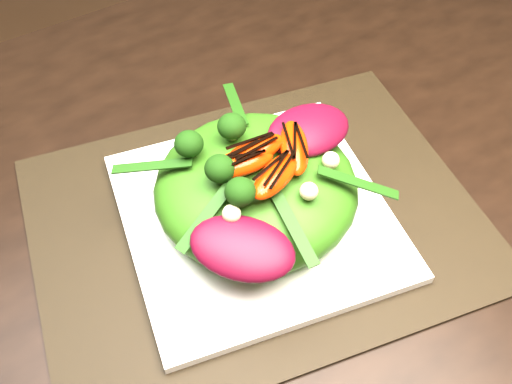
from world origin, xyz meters
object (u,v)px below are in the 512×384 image
dining_table (60,336)px  plate_base (256,215)px  salad_bowl (256,207)px  placemat (256,219)px  lettuce_mound (256,187)px  orange_segment (243,150)px

dining_table → plate_base: (0.22, 0.00, 0.03)m
salad_bowl → placemat: bearing=0.0°
salad_bowl → lettuce_mound: 0.03m
orange_segment → dining_table: bearing=-175.5°
placemat → plate_base: bearing=0.0°
dining_table → plate_base: bearing=0.6°
placemat → lettuce_mound: (0.00, 0.00, 0.05)m
placemat → salad_bowl: bearing=0.0°
salad_bowl → lettuce_mound: bearing=26.6°
dining_table → lettuce_mound: bearing=0.6°
placemat → orange_segment: size_ratio=6.89×
lettuce_mound → orange_segment: 0.04m
salad_bowl → orange_segment: size_ratio=3.63×
dining_table → orange_segment: dining_table is taller
plate_base → lettuce_mound: size_ratio=1.31×
salad_bowl → lettuce_mound: size_ratio=1.19×
dining_table → placemat: bearing=0.6°
placemat → lettuce_mound: bearing=26.6°
placemat → orange_segment: bearing=110.2°
salad_bowl → lettuce_mound: lettuce_mound is taller
placemat → plate_base: 0.01m
dining_table → plate_base: dining_table is taller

